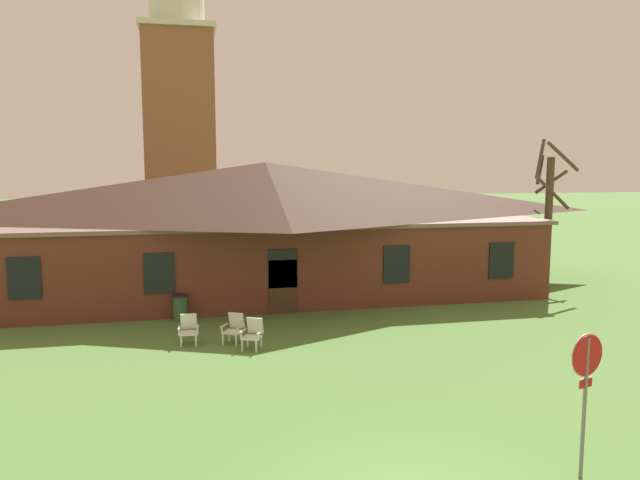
{
  "coord_description": "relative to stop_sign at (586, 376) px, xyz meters",
  "views": [
    {
      "loc": [
        -3.47,
        -8.62,
        5.73
      ],
      "look_at": [
        0.28,
        8.52,
        3.52
      ],
      "focal_mm": 33.87,
      "sensor_mm": 36.0,
      "label": 1
    }
  ],
  "objects": [
    {
      "name": "brick_building",
      "position": [
        -3.46,
        18.34,
        1.03
      ],
      "size": [
        23.83,
        10.4,
        5.82
      ],
      "color": "brown",
      "rests_on": "ground"
    },
    {
      "name": "dome_tower",
      "position": [
        -7.37,
        35.63,
        7.72
      ],
      "size": [
        5.18,
        5.18,
        20.96
      ],
      "color": "#93563D",
      "rests_on": "ground"
    },
    {
      "name": "stop_sign",
      "position": [
        0.0,
        0.0,
        0.0
      ],
      "size": [
        0.78,
        0.25,
        2.72
      ],
      "color": "slate",
      "rests_on": "ground"
    },
    {
      "name": "lawn_chair_by_porch",
      "position": [
        -7.04,
        10.05,
        -1.43
      ],
      "size": [
        0.66,
        0.69,
        0.96
      ],
      "color": "white",
      "rests_on": "ground"
    },
    {
      "name": "lawn_chair_near_door",
      "position": [
        -5.6,
        9.87,
        -1.43
      ],
      "size": [
        0.83,
        0.86,
        0.96
      ],
      "color": "silver",
      "rests_on": "ground"
    },
    {
      "name": "lawn_chair_left_end",
      "position": [
        -5.07,
        9.11,
        -1.43
      ],
      "size": [
        0.81,
        0.85,
        0.96
      ],
      "color": "silver",
      "rests_on": "ground"
    },
    {
      "name": "bare_tree_beside_building",
      "position": [
        10.0,
        16.71,
        1.67
      ],
      "size": [
        2.1,
        2.12,
        6.95
      ],
      "color": "brown",
      "rests_on": "ground"
    },
    {
      "name": "trash_bin",
      "position": [
        -7.33,
        13.04,
        -1.44
      ],
      "size": [
        0.56,
        0.56,
        0.98
      ],
      "color": "#335638",
      "rests_on": "ground"
    }
  ]
}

